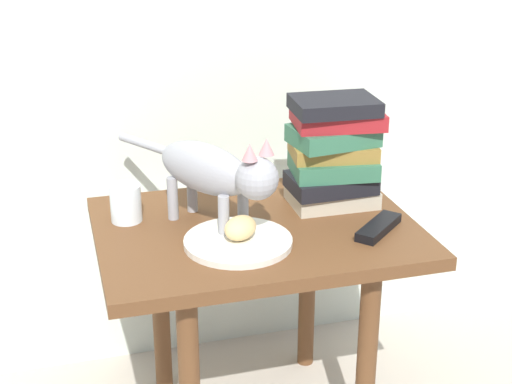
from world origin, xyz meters
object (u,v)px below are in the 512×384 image
tv_remote (379,227)px  side_table (256,259)px  cat (215,171)px  plate (238,242)px  book_stack (333,152)px  candle_jar (126,205)px  bread_roll (240,228)px

tv_remote → side_table: bearing=115.8°
cat → plate: bearing=-75.1°
plate → book_stack: book_stack is taller
book_stack → tv_remote: bearing=-75.8°
plate → tv_remote: size_ratio=1.53×
side_table → plate: plate is taller
plate → cat: bearing=104.9°
book_stack → cat: bearing=-169.0°
candle_jar → bread_roll: bearing=-41.1°
side_table → book_stack: 0.30m
side_table → cat: (-0.09, 0.01, 0.22)m
cat → tv_remote: bearing=-18.9°
bread_roll → cat: bearing=107.7°
tv_remote → plate: bearing=134.9°
plate → bread_roll: (0.01, -0.00, 0.03)m
side_table → candle_jar: 0.32m
cat → book_stack: (0.29, 0.06, -0.00)m
side_table → cat: size_ratio=1.69×
plate → cat: (-0.03, 0.10, 0.13)m
plate → book_stack: bearing=30.0°
cat → book_stack: book_stack is taller
plate → bread_roll: bearing=-4.0°
plate → cat: cat is taller
bread_roll → book_stack: size_ratio=0.31×
side_table → book_stack: (0.21, 0.07, 0.21)m
bread_roll → candle_jar: 0.29m
candle_jar → book_stack: bearing=-3.9°
book_stack → tv_remote: size_ratio=1.73×
bread_roll → tv_remote: bearing=-3.3°
side_table → plate: bearing=-126.5°
candle_jar → tv_remote: (0.52, -0.21, -0.03)m
tv_remote → cat: bearing=119.4°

